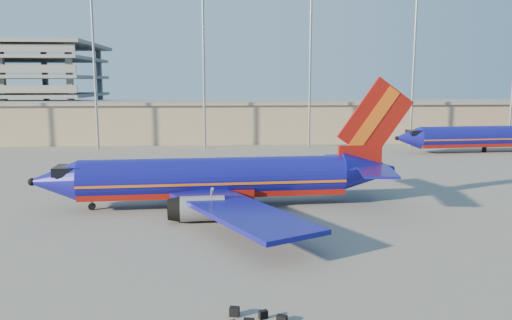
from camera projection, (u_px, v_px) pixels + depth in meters
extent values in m
plane|color=slate|center=(239.00, 208.00, 50.11)|extent=(220.00, 220.00, 0.00)
cube|color=gray|center=(277.00, 122.00, 107.31)|extent=(120.00, 15.00, 8.00)
cube|color=slate|center=(277.00, 102.00, 106.65)|extent=(122.00, 16.00, 0.60)
cylinder|color=gray|center=(95.00, 74.00, 91.64)|extent=(0.44, 0.44, 28.00)
cylinder|color=gray|center=(204.00, 74.00, 92.94)|extent=(0.44, 0.44, 28.00)
cylinder|color=gray|center=(310.00, 74.00, 94.24)|extent=(0.44, 0.44, 28.00)
cylinder|color=gray|center=(413.00, 74.00, 95.55)|extent=(0.44, 0.44, 28.00)
cylinder|color=navy|center=(214.00, 178.00, 50.43)|extent=(26.63, 5.64, 4.07)
cube|color=maroon|center=(214.00, 188.00, 50.59)|extent=(26.58, 4.87, 1.43)
cube|color=#DB5912|center=(214.00, 180.00, 50.47)|extent=(26.63, 5.68, 0.24)
cone|color=navy|center=(54.00, 181.00, 48.51)|extent=(4.86, 4.34, 4.07)
cube|color=black|center=(69.00, 170.00, 48.53)|extent=(2.81, 3.02, 0.88)
cone|color=navy|center=(367.00, 170.00, 52.36)|extent=(5.96, 4.41, 4.07)
cube|color=maroon|center=(360.00, 156.00, 52.02)|extent=(4.65, 0.88, 2.42)
cube|color=maroon|center=(375.00, 119.00, 51.61)|extent=(8.09, 0.83, 8.79)
cube|color=#DB5912|center=(373.00, 119.00, 51.58)|extent=(5.40, 0.78, 6.89)
cube|color=navy|center=(352.00, 159.00, 55.88)|extent=(5.06, 7.67, 0.24)
cube|color=navy|center=(376.00, 171.00, 48.54)|extent=(4.32, 7.46, 0.24)
cube|color=navy|center=(224.00, 170.00, 60.29)|extent=(11.16, 17.92, 0.39)
cube|color=navy|center=(239.00, 211.00, 41.29)|extent=(12.75, 17.69, 0.39)
cube|color=maroon|center=(220.00, 192.00, 50.73)|extent=(6.85, 4.68, 1.10)
cylinder|color=gray|center=(200.00, 183.00, 56.15)|extent=(4.10, 2.54, 2.31)
cylinder|color=gray|center=(202.00, 208.00, 44.92)|extent=(4.10, 2.54, 2.31)
cylinder|color=gray|center=(92.00, 204.00, 49.30)|extent=(0.28, 0.28, 1.21)
cylinder|color=black|center=(92.00, 206.00, 49.34)|extent=(0.72, 0.32, 0.70)
cylinder|color=black|center=(229.00, 195.00, 53.83)|extent=(0.96, 0.66, 0.93)
cylinder|color=black|center=(233.00, 208.00, 48.22)|extent=(0.96, 0.66, 0.93)
cylinder|color=navy|center=(485.00, 137.00, 89.24)|extent=(25.26, 5.82, 3.86)
cube|color=maroon|center=(485.00, 142.00, 89.40)|extent=(25.20, 5.09, 1.36)
cube|color=#DB5912|center=(485.00, 138.00, 89.28)|extent=(25.26, 5.86, 0.23)
cone|color=navy|center=(408.00, 138.00, 87.15)|extent=(4.67, 4.19, 3.86)
cube|color=black|center=(415.00, 132.00, 87.18)|extent=(2.71, 2.90, 0.83)
cylinder|color=black|center=(484.00, 150.00, 89.61)|extent=(0.79, 0.79, 0.94)
cube|color=black|center=(282.00, 319.00, 26.35)|extent=(0.64, 0.55, 0.36)
cube|color=black|center=(234.00, 312.00, 27.03)|extent=(0.59, 0.48, 0.50)
cube|color=black|center=(263.00, 315.00, 26.71)|extent=(0.55, 0.44, 0.46)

